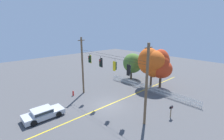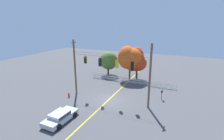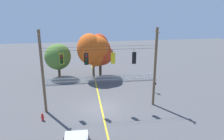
{
  "view_description": "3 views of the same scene",
  "coord_description": "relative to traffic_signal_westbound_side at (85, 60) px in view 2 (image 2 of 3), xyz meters",
  "views": [
    {
      "loc": [
        14.52,
        -12.81,
        9.89
      ],
      "look_at": [
        0.68,
        0.05,
        4.87
      ],
      "focal_mm": 26.15,
      "sensor_mm": 36.0,
      "label": 1
    },
    {
      "loc": [
        9.68,
        -20.41,
        10.85
      ],
      "look_at": [
        0.41,
        0.16,
        4.49
      ],
      "focal_mm": 27.09,
      "sensor_mm": 36.0,
      "label": 2
    },
    {
      "loc": [
        -2.05,
        -21.61,
        11.05
      ],
      "look_at": [
        1.13,
        -0.13,
        4.24
      ],
      "focal_mm": 35.95,
      "sensor_mm": 36.0,
      "label": 3
    }
  ],
  "objects": [
    {
      "name": "autumn_maple_mid",
      "position": [
        3.65,
        9.62,
        -1.21
      ],
      "size": [
        4.56,
        3.61,
        6.64
      ],
      "color": "brown",
      "rests_on": "ground"
    },
    {
      "name": "traffic_signal_eastbound_side",
      "position": [
        7.23,
        -0.02,
        -0.13
      ],
      "size": [
        0.43,
        0.38,
        1.55
      ],
      "color": "black"
    },
    {
      "name": "lane_centerline_stripe",
      "position": [
        3.82,
        -0.01,
        -5.55
      ],
      "size": [
        0.16,
        36.0,
        0.01
      ],
      "primitive_type": "cube",
      "color": "gold",
      "rests_on": "ground"
    },
    {
      "name": "signal_support_span",
      "position": [
        3.82,
        -0.01,
        -1.23
      ],
      "size": [
        11.72,
        1.1,
        8.47
      ],
      "color": "brown",
      "rests_on": "ground"
    },
    {
      "name": "roadside_mailbox",
      "position": [
        10.79,
        3.19,
        -4.41
      ],
      "size": [
        0.25,
        0.44,
        1.41
      ],
      "color": "brown",
      "rests_on": "ground"
    },
    {
      "name": "parked_car",
      "position": [
        1.19,
        -7.37,
        -4.95
      ],
      "size": [
        2.1,
        4.35,
        1.15
      ],
      "color": "#B7BABF",
      "rests_on": "ground"
    },
    {
      "name": "traffic_signal_westbound_side",
      "position": [
        0.0,
        0.0,
        0.0
      ],
      "size": [
        0.43,
        0.38,
        1.37
      ],
      "color": "black"
    },
    {
      "name": "fire_hydrant",
      "position": [
        -2.01,
        -1.78,
        -5.19
      ],
      "size": [
        0.38,
        0.22,
        0.75
      ],
      "color": "red",
      "rests_on": "ground"
    },
    {
      "name": "white_picket_fence",
      "position": [
        4.54,
        7.88,
        -5.03
      ],
      "size": [
        15.92,
        0.06,
        1.04
      ],
      "color": "silver",
      "rests_on": "ground"
    },
    {
      "name": "autumn_oak_far_east",
      "position": [
        4.74,
        10.59,
        -1.72
      ],
      "size": [
        3.86,
        3.34,
        6.41
      ],
      "color": "#473828",
      "rests_on": "ground"
    },
    {
      "name": "ground",
      "position": [
        3.82,
        -0.01,
        -5.56
      ],
      "size": [
        80.0,
        80.0,
        0.0
      ],
      "primitive_type": "plane",
      "color": "#4C4C4F"
    },
    {
      "name": "autumn_maple_near_fence",
      "position": [
        -1.31,
        10.9,
        -2.34
      ],
      "size": [
        3.8,
        3.54,
        5.03
      ],
      "color": "#473828",
      "rests_on": "ground"
    },
    {
      "name": "traffic_signal_northbound_primary",
      "position": [
        2.4,
        0.0,
        -0.12
      ],
      "size": [
        0.43,
        0.38,
        1.53
      ],
      "color": "black"
    },
    {
      "name": "traffic_signal_southbound_primary",
      "position": [
        5.06,
        -0.02,
        -0.07
      ],
      "size": [
        0.43,
        0.38,
        1.44
      ],
      "color": "black"
    }
  ]
}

